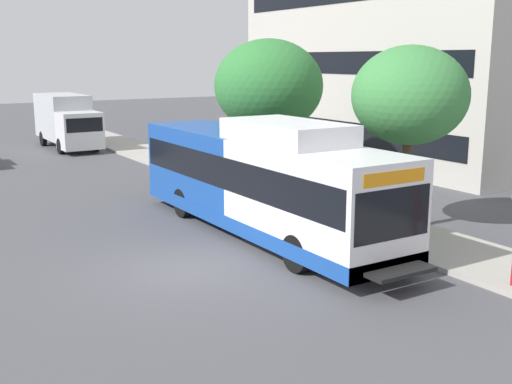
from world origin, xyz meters
TOP-DOWN VIEW (x-y plane):
  - ground_plane at (0.00, 8.00)m, footprint 120.00×120.00m
  - sidewalk_curb at (7.00, 6.00)m, footprint 3.00×56.00m
  - transit_bus at (3.52, 1.78)m, footprint 2.58×12.25m
  - street_tree_near_stop at (7.76, -0.14)m, footprint 3.62×3.62m
  - street_tree_mid_block at (7.77, 7.91)m, footprint 4.54×4.54m
  - box_truck_background at (3.77, 24.36)m, footprint 2.32×7.01m

SIDE VIEW (x-z plane):
  - ground_plane at x=0.00m, z-range 0.00..0.00m
  - sidewalk_curb at x=7.00m, z-range 0.00..0.14m
  - transit_bus at x=3.52m, z-range -0.12..3.53m
  - box_truck_background at x=3.77m, z-range 0.12..3.37m
  - street_tree_near_stop at x=7.76m, z-range 1.43..7.11m
  - street_tree_mid_block at x=7.77m, z-range 1.24..7.33m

